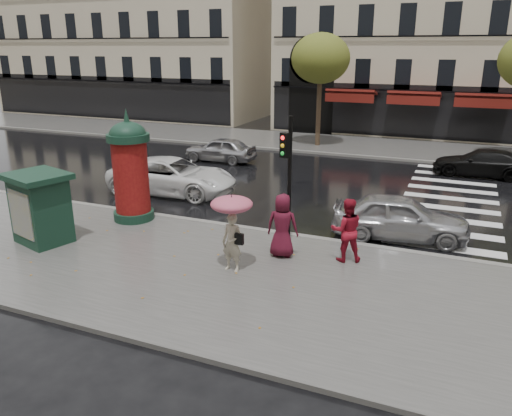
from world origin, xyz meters
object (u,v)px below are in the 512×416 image
at_px(car_far_silver, 220,149).
at_px(car_black, 482,163).
at_px(morris_column, 130,168).
at_px(newsstand, 40,207).
at_px(car_silver, 400,217).
at_px(man_burgundy, 282,225).
at_px(woman_red, 347,230).
at_px(car_white, 173,176).
at_px(traffic_light, 288,171).
at_px(woman_umbrella, 232,221).

bearing_deg(car_far_silver, car_black, 98.20).
height_order(morris_column, car_far_silver, morris_column).
height_order(newsstand, car_silver, newsstand).
xyz_separation_m(car_silver, car_far_silver, (-10.30, 7.85, -0.07)).
xyz_separation_m(man_burgundy, car_black, (5.35, 12.80, -0.41)).
relative_size(car_silver, car_far_silver, 1.11).
xyz_separation_m(woman_red, man_burgundy, (-1.75, -0.38, 0.01)).
height_order(woman_red, car_white, woman_red).
distance_m(morris_column, car_far_silver, 10.03).
distance_m(newsstand, car_black, 19.22).
distance_m(traffic_light, car_far_silver, 12.88).
height_order(woman_umbrella, car_far_silver, woman_umbrella).
bearing_deg(morris_column, newsstand, -114.01).
relative_size(woman_umbrella, morris_column, 0.56).
xyz_separation_m(woman_red, car_far_silver, (-9.18, 10.48, -0.38)).
bearing_deg(car_silver, car_black, -21.85).
height_order(car_black, car_far_silver, car_far_silver).
height_order(woman_red, traffic_light, traffic_light).
relative_size(woman_umbrella, car_white, 0.40).
xyz_separation_m(woman_umbrella, car_silver, (3.76, 4.44, -0.80)).
relative_size(man_burgundy, car_silver, 0.44).
relative_size(morris_column, traffic_light, 0.97).
relative_size(woman_umbrella, man_burgundy, 1.16).
relative_size(car_black, car_far_silver, 1.14).
height_order(woman_umbrella, woman_red, woman_umbrella).
distance_m(newsstand, car_far_silver, 12.68).
distance_m(car_white, car_far_silver, 6.29).
xyz_separation_m(newsstand, car_far_silver, (-0.31, 12.66, -0.58)).
xyz_separation_m(woman_umbrella, woman_red, (2.63, 1.82, -0.49)).
relative_size(man_burgundy, car_black, 0.42).
bearing_deg(woman_red, man_burgundy, -10.03).
xyz_separation_m(woman_umbrella, traffic_light, (0.85, 1.92, 0.98)).
bearing_deg(man_burgundy, car_far_silver, -63.34).
bearing_deg(traffic_light, woman_umbrella, -113.87).
bearing_deg(car_white, woman_red, -122.13).
xyz_separation_m(morris_column, car_silver, (8.73, 1.97, -1.23)).
distance_m(woman_red, man_burgundy, 1.79).
distance_m(woman_red, morris_column, 7.69).
bearing_deg(man_burgundy, car_black, -120.41).
relative_size(woman_umbrella, traffic_light, 0.54).
distance_m(man_burgundy, newsstand, 7.35).
distance_m(car_silver, car_white, 9.52).
bearing_deg(man_burgundy, morris_column, -17.72).
relative_size(man_burgundy, car_white, 0.35).
xyz_separation_m(newsstand, car_black, (12.47, 14.61, -0.60)).
xyz_separation_m(morris_column, car_black, (11.21, 11.77, -1.32)).
bearing_deg(car_white, car_silver, -104.72).
relative_size(man_burgundy, morris_column, 0.48).
bearing_deg(car_black, traffic_light, -22.65).
height_order(morris_column, car_black, morris_column).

